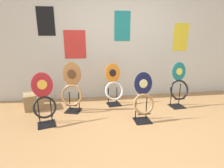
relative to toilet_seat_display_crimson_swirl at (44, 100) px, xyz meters
name	(u,v)px	position (x,y,z in m)	size (l,w,h in m)	color
ground_plane	(142,139)	(1.46, -0.68, -0.42)	(14.00, 14.00, 0.00)	#A37547
wall_back	(118,42)	(1.46, 1.26, 0.88)	(8.00, 0.07, 2.60)	silver
toilet_seat_display_crimson_swirl	(44,100)	(0.00, 0.00, 0.00)	(0.43, 0.42, 0.86)	black
toilet_seat_display_woodgrain	(72,91)	(0.41, 0.46, 0.00)	(0.44, 0.35, 0.97)	black
toilet_seat_display_navy_moon	(143,100)	(1.64, -0.14, -0.04)	(0.37, 0.29, 0.86)	black
toilet_seat_display_teal_sax	(179,86)	(2.56, 0.38, 0.03)	(0.43, 0.30, 0.93)	black
toilet_seat_display_orange_sun	(114,86)	(1.26, 0.71, -0.01)	(0.42, 0.33, 0.88)	black
storage_box	(34,101)	(-0.39, 0.73, -0.27)	(0.45, 0.45, 0.31)	#93754C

